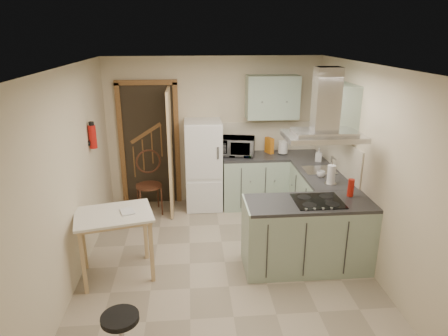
{
  "coord_description": "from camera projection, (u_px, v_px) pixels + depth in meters",
  "views": [
    {
      "loc": [
        -0.4,
        -4.54,
        2.86
      ],
      "look_at": [
        0.03,
        0.45,
        1.15
      ],
      "focal_mm": 32.0,
      "sensor_mm": 36.0,
      "label": 1
    }
  ],
  "objects": [
    {
      "name": "cereal_box",
      "position": [
        269.0,
        145.0,
        6.78
      ],
      "size": [
        0.14,
        0.19,
        0.27
      ],
      "primitive_type": "cube",
      "rotation": [
        0.0,
        0.0,
        0.41
      ],
      "color": "orange",
      "rests_on": "counter_back"
    },
    {
      "name": "fire_extinguisher",
      "position": [
        93.0,
        137.0,
        5.46
      ],
      "size": [
        0.1,
        0.1,
        0.32
      ],
      "primitive_type": "cylinder",
      "color": "#B2140F",
      "rests_on": "left_wall"
    },
    {
      "name": "wall_cabinet_right",
      "position": [
        335.0,
        108.0,
        5.57
      ],
      "size": [
        0.35,
        0.9,
        0.7
      ],
      "primitive_type": "cube",
      "color": "#9EB2A0",
      "rests_on": "right_wall"
    },
    {
      "name": "doorway",
      "position": [
        150.0,
        145.0,
        6.76
      ],
      "size": [
        1.1,
        0.12,
        2.1
      ],
      "primitive_type": "cube",
      "color": "brown",
      "rests_on": "floor"
    },
    {
      "name": "right_wall",
      "position": [
        368.0,
        168.0,
        4.97
      ],
      "size": [
        0.0,
        4.2,
        4.2
      ],
      "primitive_type": "plane",
      "rotation": [
        1.57,
        0.0,
        -1.57
      ],
      "color": "beige",
      "rests_on": "floor"
    },
    {
      "name": "paper_towel",
      "position": [
        331.0,
        174.0,
        5.39
      ],
      "size": [
        0.12,
        0.12,
        0.28
      ],
      "primitive_type": "cylinder",
      "rotation": [
        0.0,
        0.0,
        0.11
      ],
      "color": "silver",
      "rests_on": "counter_right"
    },
    {
      "name": "counter_right",
      "position": [
        314.0,
        194.0,
        6.27
      ],
      "size": [
        0.6,
        1.95,
        0.9
      ],
      "primitive_type": "cube",
      "color": "#9EB2A0",
      "rests_on": "floor"
    },
    {
      "name": "peninsula",
      "position": [
        307.0,
        235.0,
        5.0
      ],
      "size": [
        1.55,
        0.65,
        0.9
      ],
      "primitive_type": "cube",
      "color": "#9EB2A0",
      "rests_on": "floor"
    },
    {
      "name": "extractor_hood",
      "position": [
        323.0,
        136.0,
        4.6
      ],
      "size": [
        0.9,
        0.55,
        0.1
      ],
      "primitive_type": "cube",
      "color": "silver",
      "rests_on": "ceiling"
    },
    {
      "name": "kettle",
      "position": [
        283.0,
        147.0,
        6.72
      ],
      "size": [
        0.21,
        0.21,
        0.24
      ],
      "primitive_type": "cylinder",
      "rotation": [
        0.0,
        0.0,
        0.37
      ],
      "color": "silver",
      "rests_on": "counter_back"
    },
    {
      "name": "hob",
      "position": [
        318.0,
        201.0,
        4.86
      ],
      "size": [
        0.58,
        0.5,
        0.01
      ],
      "primitive_type": "cube",
      "color": "black",
      "rests_on": "peninsula"
    },
    {
      "name": "drop_leaf_table",
      "position": [
        116.0,
        245.0,
        4.84
      ],
      "size": [
        1.02,
        0.85,
        0.83
      ],
      "primitive_type": "cube",
      "rotation": [
        0.0,
        0.0,
        0.23
      ],
      "color": "tan",
      "rests_on": "floor"
    },
    {
      "name": "bentwood_chair",
      "position": [
        149.0,
        186.0,
        6.52
      ],
      "size": [
        0.52,
        0.52,
        0.95
      ],
      "primitive_type": "cube",
      "rotation": [
        0.0,
        0.0,
        0.25
      ],
      "color": "#50211A",
      "rests_on": "floor"
    },
    {
      "name": "red_bottle",
      "position": [
        351.0,
        188.0,
        4.99
      ],
      "size": [
        0.09,
        0.09,
        0.22
      ],
      "primitive_type": "cylinder",
      "rotation": [
        0.0,
        0.0,
        0.22
      ],
      "color": "red",
      "rests_on": "peninsula"
    },
    {
      "name": "wall_cabinet_back",
      "position": [
        272.0,
        97.0,
        6.53
      ],
      "size": [
        0.85,
        0.35,
        0.7
      ],
      "primitive_type": "cube",
      "color": "#9EB2A0",
      "rests_on": "back_wall"
    },
    {
      "name": "left_wall",
      "position": [
        72.0,
        177.0,
        4.68
      ],
      "size": [
        0.0,
        4.2,
        4.2
      ],
      "primitive_type": "plane",
      "rotation": [
        1.57,
        0.0,
        1.57
      ],
      "color": "beige",
      "rests_on": "floor"
    },
    {
      "name": "fridge",
      "position": [
        204.0,
        165.0,
        6.67
      ],
      "size": [
        0.6,
        0.6,
        1.5
      ],
      "primitive_type": "cube",
      "color": "white",
      "rests_on": "floor"
    },
    {
      "name": "microwave",
      "position": [
        238.0,
        146.0,
        6.66
      ],
      "size": [
        0.61,
        0.47,
        0.3
      ],
      "primitive_type": "imported",
      "rotation": [
        0.0,
        0.0,
        -0.21
      ],
      "color": "black",
      "rests_on": "counter_back"
    },
    {
      "name": "ceiling",
      "position": [
        225.0,
        66.0,
        4.43
      ],
      "size": [
        4.2,
        4.2,
        0.0
      ],
      "primitive_type": "plane",
      "rotation": [
        3.14,
        0.0,
        0.0
      ],
      "color": "silver",
      "rests_on": "back_wall"
    },
    {
      "name": "back_wall",
      "position": [
        214.0,
        131.0,
        6.81
      ],
      "size": [
        3.6,
        0.0,
        3.6
      ],
      "primitive_type": "plane",
      "rotation": [
        1.57,
        0.0,
        0.0
      ],
      "color": "beige",
      "rests_on": "floor"
    },
    {
      "name": "book",
      "position": [
        120.0,
        210.0,
        4.69
      ],
      "size": [
        0.21,
        0.25,
        0.09
      ],
      "primitive_type": "imported",
      "rotation": [
        0.0,
        0.0,
        0.34
      ],
      "color": "#AA4538",
      "rests_on": "drop_leaf_table"
    },
    {
      "name": "stool",
      "position": [
        122.0,
        336.0,
        3.63
      ],
      "size": [
        0.38,
        0.38,
        0.46
      ],
      "primitive_type": "cylinder",
      "rotation": [
        0.0,
        0.0,
        -0.1
      ],
      "color": "black",
      "rests_on": "floor"
    },
    {
      "name": "soap_bottle",
      "position": [
        319.0,
        155.0,
        6.34
      ],
      "size": [
        0.13,
        0.13,
        0.22
      ],
      "primitive_type": "imported",
      "rotation": [
        0.0,
        0.0,
        -0.36
      ],
      "color": "silver",
      "rests_on": "counter_right"
    },
    {
      "name": "floor",
      "position": [
        225.0,
        262.0,
        5.23
      ],
      "size": [
        4.2,
        4.2,
        0.0
      ],
      "primitive_type": "plane",
      "color": "tan",
      "rests_on": "ground"
    },
    {
      "name": "counter_back",
      "position": [
        254.0,
        180.0,
        6.84
      ],
      "size": [
        1.08,
        0.6,
        0.9
      ],
      "primitive_type": "cube",
      "color": "#9EB2A0",
      "rests_on": "floor"
    },
    {
      "name": "cup",
      "position": [
        321.0,
        174.0,
        5.67
      ],
      "size": [
        0.13,
        0.13,
        0.09
      ],
      "primitive_type": "imported",
      "rotation": [
        0.0,
        0.0,
        0.14
      ],
      "color": "silver",
      "rests_on": "counter_right"
    },
    {
      "name": "splashback",
      "position": [
        269.0,
        136.0,
        6.91
      ],
      "size": [
        1.68,
        0.02,
        0.5
      ],
      "primitive_type": "cube",
      "color": "beige",
      "rests_on": "counter_back"
    },
    {
      "name": "sink",
      "position": [
        319.0,
        170.0,
        5.96
      ],
      "size": [
        0.45,
        0.4,
        0.01
      ],
      "primitive_type": "cube",
      "color": "silver",
      "rests_on": "counter_right"
    }
  ]
}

